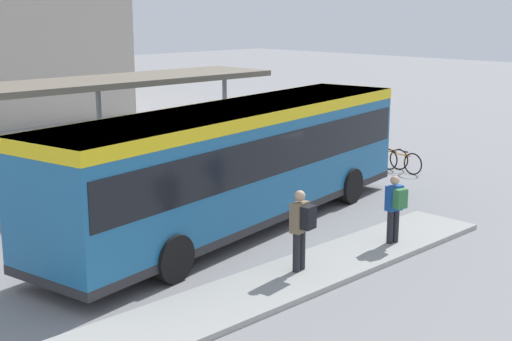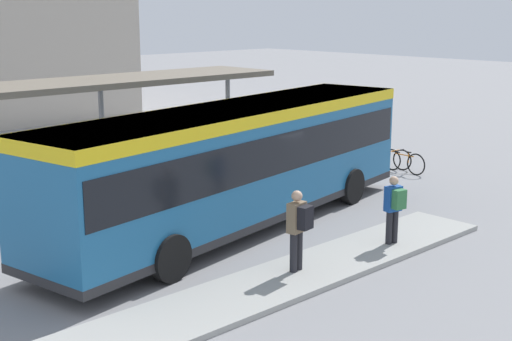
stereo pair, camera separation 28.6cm
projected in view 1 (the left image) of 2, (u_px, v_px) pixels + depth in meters
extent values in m
plane|color=gray|center=(239.00, 227.00, 18.40)|extent=(120.00, 120.00, 0.00)
cube|color=#9E9E99|center=(297.00, 276.00, 14.87)|extent=(11.71, 1.80, 0.12)
cube|color=#1E6093|center=(239.00, 161.00, 18.02)|extent=(12.48, 4.50, 2.79)
cube|color=yellow|center=(238.00, 113.00, 17.74)|extent=(12.50, 4.53, 0.30)
cube|color=black|center=(239.00, 149.00, 17.94)|extent=(12.24, 4.49, 0.98)
cube|color=black|center=(354.00, 119.00, 22.76)|extent=(0.46, 2.25, 1.07)
cube|color=#28282B|center=(239.00, 211.00, 18.30)|extent=(12.49, 4.51, 0.20)
cylinder|color=black|center=(283.00, 175.00, 21.96)|extent=(1.06, 0.45, 1.03)
cylinder|color=black|center=(351.00, 186.00, 20.61)|extent=(1.06, 0.45, 1.03)
cylinder|color=black|center=(95.00, 237.00, 15.97)|extent=(1.06, 0.45, 1.03)
cylinder|color=black|center=(173.00, 259.00, 14.61)|extent=(1.06, 0.45, 1.03)
cylinder|color=#232328|center=(390.00, 227.00, 16.71)|extent=(0.15, 0.15, 0.79)
cylinder|color=#232328|center=(396.00, 226.00, 16.80)|extent=(0.15, 0.15, 0.79)
cube|color=#194799|center=(394.00, 198.00, 16.60)|extent=(0.43, 0.29, 0.59)
cube|color=#337542|center=(400.00, 199.00, 16.43)|extent=(0.33, 0.25, 0.45)
sphere|color=tan|center=(395.00, 180.00, 16.51)|extent=(0.21, 0.21, 0.21)
cylinder|color=#232328|center=(297.00, 252.00, 14.89)|extent=(0.16, 0.16, 0.85)
cylinder|color=#232328|center=(302.00, 250.00, 15.04)|extent=(0.16, 0.16, 0.85)
cube|color=#7A664C|center=(300.00, 217.00, 14.80)|extent=(0.45, 0.29, 0.64)
cube|color=black|center=(308.00, 217.00, 14.67)|extent=(0.35, 0.25, 0.48)
sphere|color=tan|center=(300.00, 196.00, 14.70)|extent=(0.23, 0.23, 0.23)
torus|color=black|center=(389.00, 159.00, 24.93)|extent=(0.09, 0.75, 0.75)
torus|color=black|center=(413.00, 164.00, 24.18)|extent=(0.09, 0.75, 0.75)
cylinder|color=orange|center=(401.00, 155.00, 24.50)|extent=(0.08, 0.80, 0.04)
cylinder|color=orange|center=(405.00, 157.00, 24.38)|extent=(0.04, 0.04, 0.37)
cube|color=black|center=(406.00, 152.00, 24.34)|extent=(0.08, 0.18, 0.04)
cylinder|color=orange|center=(392.00, 150.00, 24.78)|extent=(0.48, 0.06, 0.03)
torus|color=black|center=(399.00, 159.00, 24.92)|extent=(0.10, 0.74, 0.74)
torus|color=black|center=(374.00, 156.00, 25.58)|extent=(0.10, 0.74, 0.74)
cylinder|color=black|center=(387.00, 151.00, 25.20)|extent=(0.09, 0.79, 0.04)
cylinder|color=black|center=(382.00, 152.00, 25.33)|extent=(0.04, 0.04, 0.37)
cube|color=black|center=(382.00, 147.00, 25.29)|extent=(0.08, 0.18, 0.04)
cylinder|color=black|center=(397.00, 150.00, 24.91)|extent=(0.48, 0.07, 0.03)
torus|color=black|center=(376.00, 158.00, 25.36)|extent=(0.08, 0.66, 0.66)
torus|color=black|center=(357.00, 154.00, 26.01)|extent=(0.08, 0.66, 0.66)
cylinder|color=silver|center=(367.00, 150.00, 25.64)|extent=(0.07, 0.70, 0.04)
cylinder|color=silver|center=(363.00, 151.00, 25.77)|extent=(0.04, 0.04, 0.32)
cube|color=black|center=(363.00, 147.00, 25.73)|extent=(0.08, 0.18, 0.04)
cylinder|color=silver|center=(375.00, 150.00, 25.36)|extent=(0.48, 0.06, 0.03)
cube|color=#706656|center=(98.00, 82.00, 21.27)|extent=(11.99, 2.78, 0.18)
cylinder|color=gray|center=(225.00, 121.00, 25.13)|extent=(0.16, 0.16, 3.28)
cylinder|color=gray|center=(100.00, 139.00, 21.65)|extent=(0.16, 0.16, 3.28)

